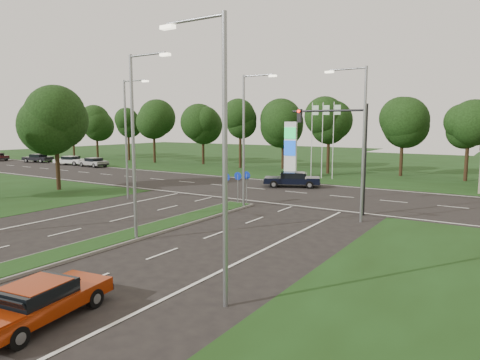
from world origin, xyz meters
The scene contains 19 objects.
ground centered at (0.00, 0.00, 0.00)m, with size 160.00×160.00×0.00m, color black.
verge_far centered at (0.00, 55.00, 0.00)m, with size 160.00×50.00×0.02m, color #183210.
cross_road centered at (0.00, 24.00, 0.00)m, with size 160.00×12.00×0.02m, color black.
median_kerb centered at (0.00, 4.00, 0.06)m, with size 2.00×26.00×0.12m, color slate.
streetlight_median_near centered at (1.00, 6.00, 5.08)m, with size 2.53×0.22×9.00m.
streetlight_median_far centered at (1.00, 16.00, 5.08)m, with size 2.53×0.22×9.00m.
streetlight_left_far centered at (-8.30, 14.00, 5.08)m, with size 2.53×0.22×9.00m.
streetlight_right_far centered at (8.80, 16.00, 5.08)m, with size 2.53×0.22×9.00m.
streetlight_right_near centered at (8.80, 2.00, 5.08)m, with size 2.53×0.22×9.00m.
traffic_signal centered at (7.19, 18.00, 4.65)m, with size 5.10×0.42×7.00m.
median_signs centered at (0.00, 16.40, 1.71)m, with size 1.16×1.76×2.38m.
gas_pylon centered at (-3.79, 33.05, 3.20)m, with size 5.80×1.26×8.00m.
tree_left_far centered at (-17.90, 13.93, 6.11)m, with size 5.20×5.20×8.86m.
treeline_far centered at (0.10, 39.93, 6.83)m, with size 6.00×6.00×9.90m.
red_sedan centered at (5.03, -1.82, 0.63)m, with size 2.39×4.51×1.18m.
navy_sedan centered at (-0.66, 26.65, 0.74)m, with size 5.39×3.91×1.37m.
far_car_a centered at (-31.51, 29.00, 0.67)m, with size 4.43×2.13×1.24m.
far_car_b centered at (-36.51, 29.00, 0.68)m, with size 4.73×2.95×1.27m.
far_car_c centered at (-44.36, 29.00, 0.68)m, with size 4.71×2.81×1.27m.
Camera 1 is at (16.40, -8.61, 5.73)m, focal length 32.00 mm.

